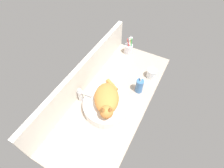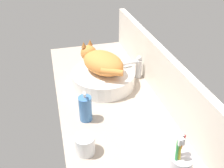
# 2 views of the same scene
# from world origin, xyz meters

# --- Properties ---
(ground_plane) EXTENTS (1.27, 0.54, 0.04)m
(ground_plane) POSITION_xyz_m (0.00, 0.00, -0.02)
(ground_plane) COLOR #B2A08E
(backsplash_panel) EXTENTS (1.27, 0.04, 0.25)m
(backsplash_panel) POSITION_xyz_m (0.00, 0.25, 0.12)
(backsplash_panel) COLOR silver
(backsplash_panel) RESTS_ON ground_plane
(sink_basin) EXTENTS (0.34, 0.34, 0.08)m
(sink_basin) POSITION_xyz_m (-0.10, -0.01, 0.04)
(sink_basin) COLOR white
(sink_basin) RESTS_ON ground_plane
(cat) EXTENTS (0.30, 0.27, 0.14)m
(cat) POSITION_xyz_m (-0.11, -0.02, 0.14)
(cat) COLOR orange
(cat) RESTS_ON sink_basin
(faucet) EXTENTS (0.04, 0.12, 0.14)m
(faucet) POSITION_xyz_m (-0.13, 0.19, 0.07)
(faucet) COLOR silver
(faucet) RESTS_ON ground_plane
(soap_dispenser) EXTENTS (0.06, 0.06, 0.15)m
(soap_dispenser) POSITION_xyz_m (0.16, -0.15, 0.06)
(soap_dispenser) COLOR #3F72B2
(soap_dispenser) RESTS_ON ground_plane
(toothbrush_cup) EXTENTS (0.08, 0.08, 0.19)m
(toothbrush_cup) POSITION_xyz_m (0.54, 0.11, 0.05)
(toothbrush_cup) COLOR silver
(toothbrush_cup) RESTS_ON ground_plane
(water_glass) EXTENTS (0.08, 0.08, 0.08)m
(water_glass) POSITION_xyz_m (0.35, -0.19, 0.04)
(water_glass) COLOR white
(water_glass) RESTS_ON ground_plane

